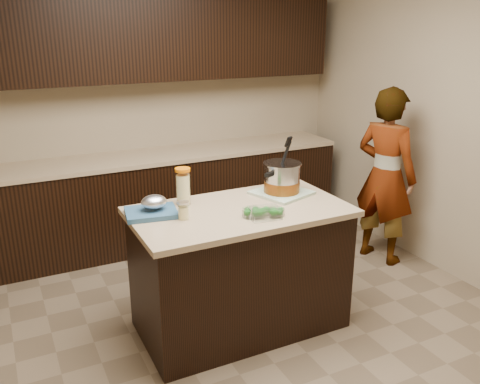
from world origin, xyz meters
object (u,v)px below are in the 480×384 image
at_px(island, 240,269).
at_px(stock_pot, 282,179).
at_px(lemonade_pitcher, 183,188).
at_px(person, 385,176).

distance_m(island, stock_pot, 0.71).
relative_size(island, lemonade_pitcher, 5.75).
xyz_separation_m(island, person, (1.66, 0.43, 0.34)).
bearing_deg(stock_pot, island, 174.78).
distance_m(lemonade_pitcher, person, 1.98).
relative_size(lemonade_pitcher, person, 0.16).
bearing_deg(stock_pot, person, -11.79).
relative_size(stock_pot, lemonade_pitcher, 1.54).
bearing_deg(island, lemonade_pitcher, 139.76).
relative_size(island, person, 0.92).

